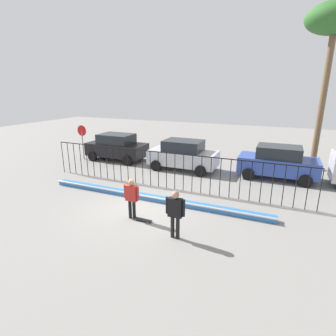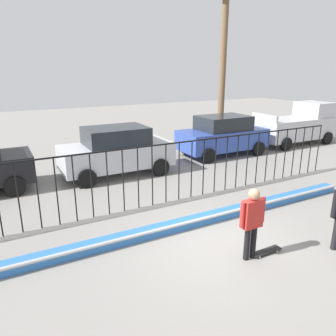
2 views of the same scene
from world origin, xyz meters
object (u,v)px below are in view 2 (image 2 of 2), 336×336
(skateboarder, at_px, (252,218))
(parked_car_blue, at_px, (223,135))
(skateboard, at_px, (266,251))
(parked_car_silver, at_px, (116,151))
(pickup_truck, at_px, (298,125))

(skateboarder, bearing_deg, parked_car_blue, 25.33)
(skateboarder, height_order, parked_car_blue, parked_car_blue)
(skateboard, bearing_deg, skateboarder, 171.76)
(parked_car_silver, bearing_deg, skateboard, -83.81)
(parked_car_silver, relative_size, pickup_truck, 0.91)
(parked_car_blue, distance_m, pickup_truck, 5.22)
(skateboard, bearing_deg, parked_car_silver, 94.38)
(parked_car_silver, bearing_deg, skateboarder, -87.54)
(skateboarder, bearing_deg, skateboard, -36.01)
(skateboarder, xyz_separation_m, parked_car_blue, (5.07, 7.67, -0.02))
(skateboard, bearing_deg, pickup_truck, 34.92)
(parked_car_silver, height_order, parked_car_blue, same)
(parked_car_silver, height_order, pickup_truck, pickup_truck)
(parked_car_silver, distance_m, pickup_truck, 10.82)
(skateboarder, distance_m, skateboard, 1.05)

